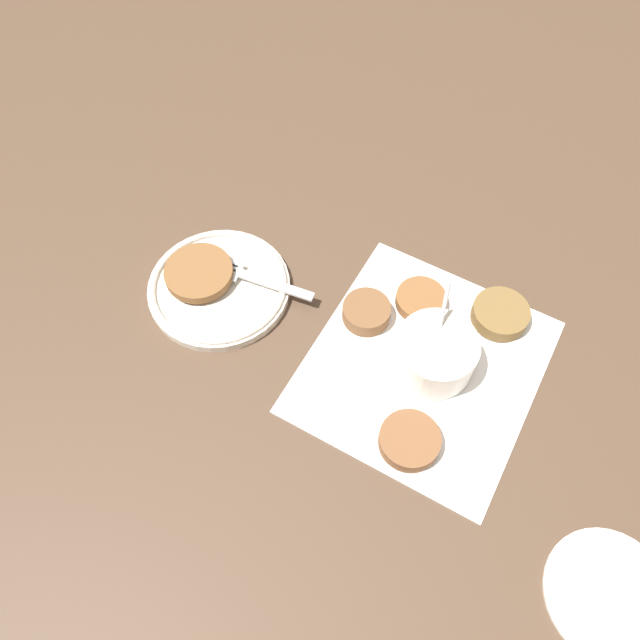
{
  "coord_description": "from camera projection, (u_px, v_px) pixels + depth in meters",
  "views": [
    {
      "loc": [
        -0.35,
        0.0,
        0.67
      ],
      "look_at": [
        0.0,
        0.17,
        0.02
      ],
      "focal_mm": 35.0,
      "sensor_mm": 36.0,
      "label": 1
    }
  ],
  "objects": [
    {
      "name": "ground_plane",
      "position": [
        445.0,
        380.0,
        0.74
      ],
      "size": [
        4.0,
        4.0,
        0.0
      ],
      "primitive_type": "plane",
      "color": "#4C3828"
    },
    {
      "name": "extra_saucer",
      "position": [
        614.0,
        597.0,
        0.61
      ],
      "size": [
        0.13,
        0.13,
        0.01
      ],
      "color": "silver",
      "rests_on": "ground_plane"
    },
    {
      "name": "fritter_1",
      "position": [
        368.0,
        313.0,
        0.77
      ],
      "size": [
        0.06,
        0.06,
        0.02
      ],
      "color": "brown",
      "rests_on": "napkin"
    },
    {
      "name": "fritter_on_plate",
      "position": [
        199.0,
        276.0,
        0.79
      ],
      "size": [
        0.09,
        0.09,
        0.01
      ],
      "color": "brown",
      "rests_on": "serving_plate"
    },
    {
      "name": "fork",
      "position": [
        243.0,
        274.0,
        0.8
      ],
      "size": [
        0.03,
        0.16,
        0.0
      ],
      "color": "silver",
      "rests_on": "serving_plate"
    },
    {
      "name": "napkin",
      "position": [
        426.0,
        367.0,
        0.75
      ],
      "size": [
        0.3,
        0.28,
        0.0
      ],
      "color": "white",
      "rests_on": "ground_plane"
    },
    {
      "name": "serving_plate",
      "position": [
        221.0,
        288.0,
        0.8
      ],
      "size": [
        0.18,
        0.18,
        0.02
      ],
      "color": "silver",
      "rests_on": "ground_plane"
    },
    {
      "name": "fritter_2",
      "position": [
        502.0,
        315.0,
        0.77
      ],
      "size": [
        0.07,
        0.07,
        0.02
      ],
      "color": "brown",
      "rests_on": "napkin"
    },
    {
      "name": "fritter_0",
      "position": [
        412.0,
        441.0,
        0.69
      ],
      "size": [
        0.07,
        0.07,
        0.02
      ],
      "color": "brown",
      "rests_on": "napkin"
    },
    {
      "name": "sauce_bowl",
      "position": [
        437.0,
        355.0,
        0.73
      ],
      "size": [
        0.1,
        0.1,
        0.1
      ],
      "color": "silver",
      "rests_on": "napkin"
    },
    {
      "name": "fritter_3",
      "position": [
        423.0,
        301.0,
        0.78
      ],
      "size": [
        0.06,
        0.06,
        0.02
      ],
      "color": "brown",
      "rests_on": "napkin"
    }
  ]
}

